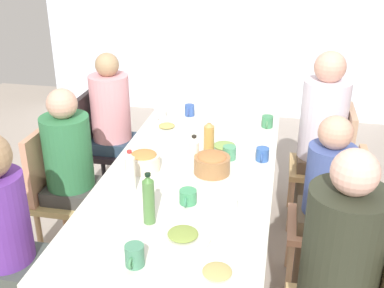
# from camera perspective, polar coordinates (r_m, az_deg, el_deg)

# --- Properties ---
(ground_plane) EXTENTS (6.93, 6.93, 0.00)m
(ground_plane) POSITION_cam_1_polar(r_m,az_deg,el_deg) (3.16, -0.00, -14.99)
(ground_plane) COLOR #9E9184
(wall_left) EXTENTS (0.12, 4.65, 2.60)m
(wall_left) POSITION_cam_1_polar(r_m,az_deg,el_deg) (5.41, 6.45, 16.78)
(wall_left) COLOR silver
(wall_left) RESTS_ON ground_plane
(dining_table) EXTENTS (2.22, 0.94, 0.75)m
(dining_table) POSITION_cam_1_polar(r_m,az_deg,el_deg) (2.78, -0.00, -4.19)
(dining_table) COLOR silver
(dining_table) RESTS_ON ground_plane
(person_0) EXTENTS (0.30, 0.30, 1.21)m
(person_0) POSITION_cam_1_polar(r_m,az_deg,el_deg) (2.44, -21.76, -9.41)
(person_0) COLOR #44483E
(person_0) RESTS_ON ground_plane
(person_1) EXTENTS (0.32, 0.32, 1.27)m
(person_1) POSITION_cam_1_polar(r_m,az_deg,el_deg) (2.09, 17.19, -13.49)
(person_1) COLOR #393F3D
(person_1) RESTS_ON ground_plane
(chair_2) EXTENTS (0.40, 0.40, 0.90)m
(chair_2) POSITION_cam_1_polar(r_m,az_deg,el_deg) (3.12, -15.55, -5.19)
(chair_2) COLOR tan
(chair_2) RESTS_ON ground_plane
(person_2) EXTENTS (0.30, 0.30, 1.18)m
(person_2) POSITION_cam_1_polar(r_m,az_deg,el_deg) (3.00, -14.39, -2.26)
(person_2) COLOR #36433C
(person_2) RESTS_ON ground_plane
(chair_3) EXTENTS (0.40, 0.40, 0.90)m
(chair_3) POSITION_cam_1_polar(r_m,az_deg,el_deg) (3.50, 16.30, -1.98)
(chair_3) COLOR tan
(chair_3) RESTS_ON ground_plane
(person_3) EXTENTS (0.32, 0.32, 1.29)m
(person_3) POSITION_cam_1_polar(r_m,az_deg,el_deg) (3.38, 15.33, 2.13)
(person_3) COLOR brown
(person_3) RESTS_ON ground_plane
(chair_4) EXTENTS (0.40, 0.40, 0.90)m
(chair_4) POSITION_cam_1_polar(r_m,az_deg,el_deg) (2.85, 17.22, -8.52)
(chair_4) COLOR tan
(chair_4) RESTS_ON ground_plane
(person_4) EXTENTS (0.30, 0.30, 1.13)m
(person_4) POSITION_cam_1_polar(r_m,az_deg,el_deg) (2.76, 15.67, -5.73)
(person_4) COLOR brown
(person_4) RESTS_ON ground_plane
(chair_5) EXTENTS (0.40, 0.40, 0.90)m
(chair_5) POSITION_cam_1_polar(r_m,az_deg,el_deg) (3.72, -10.65, 0.28)
(chair_5) COLOR black
(chair_5) RESTS_ON ground_plane
(person_5) EXTENTS (0.30, 0.30, 1.21)m
(person_5) POSITION_cam_1_polar(r_m,az_deg,el_deg) (3.61, -9.55, 3.14)
(person_5) COLOR #2E284B
(person_5) RESTS_ON ground_plane
(plate_0) EXTENTS (0.25, 0.25, 0.04)m
(plate_0) POSITION_cam_1_polar(r_m,az_deg,el_deg) (2.97, 3.92, -0.40)
(plate_0) COLOR silver
(plate_0) RESTS_ON dining_table
(plate_1) EXTENTS (0.20, 0.20, 0.04)m
(plate_1) POSITION_cam_1_polar(r_m,az_deg,el_deg) (3.27, -3.06, 2.01)
(plate_1) COLOR silver
(plate_1) RESTS_ON dining_table
(plate_2) EXTENTS (0.22, 0.22, 0.04)m
(plate_2) POSITION_cam_1_polar(r_m,az_deg,el_deg) (1.95, 3.05, -15.36)
(plate_2) COLOR white
(plate_2) RESTS_ON dining_table
(plate_3) EXTENTS (0.25, 0.25, 0.04)m
(plate_3) POSITION_cam_1_polar(r_m,az_deg,el_deg) (2.15, -1.10, -11.04)
(plate_3) COLOR silver
(plate_3) RESTS_ON dining_table
(bowl_0) EXTENTS (0.20, 0.20, 0.12)m
(bowl_0) POSITION_cam_1_polar(r_m,az_deg,el_deg) (2.67, 2.43, -2.32)
(bowl_0) COLOR #9C6B40
(bowl_0) RESTS_ON dining_table
(bowl_1) EXTENTS (0.19, 0.19, 0.11)m
(bowl_1) POSITION_cam_1_polar(r_m,az_deg,el_deg) (2.72, -5.81, -2.00)
(bowl_1) COLOR beige
(bowl_1) RESTS_ON dining_table
(cup_0) EXTENTS (0.12, 0.08, 0.07)m
(cup_0) POSITION_cam_1_polar(r_m,az_deg,el_deg) (2.34, 4.54, -7.18)
(cup_0) COLOR white
(cup_0) RESTS_ON dining_table
(cup_1) EXTENTS (0.11, 0.07, 0.08)m
(cup_1) POSITION_cam_1_polar(r_m,az_deg,el_deg) (3.50, -0.30, 4.07)
(cup_1) COLOR #34549E
(cup_1) RESTS_ON dining_table
(cup_2) EXTENTS (0.12, 0.08, 0.09)m
(cup_2) POSITION_cam_1_polar(r_m,az_deg,el_deg) (2.00, -6.94, -13.20)
(cup_2) COLOR #478665
(cup_2) RESTS_ON dining_table
(cup_3) EXTENTS (0.11, 0.08, 0.08)m
(cup_3) POSITION_cam_1_polar(r_m,az_deg,el_deg) (2.84, 8.47, -1.25)
(cup_3) COLOR #345DA7
(cup_3) RESTS_ON dining_table
(cup_4) EXTENTS (0.12, 0.08, 0.08)m
(cup_4) POSITION_cam_1_polar(r_m,az_deg,el_deg) (2.84, 4.52, -1.08)
(cup_4) COLOR #4D966A
(cup_4) RESTS_ON dining_table
(cup_5) EXTENTS (0.12, 0.09, 0.07)m
(cup_5) POSITION_cam_1_polar(r_m,az_deg,el_deg) (3.47, -3.89, 3.76)
(cup_5) COLOR white
(cup_5) RESTS_ON dining_table
(cup_6) EXTENTS (0.12, 0.09, 0.07)m
(cup_6) POSITION_cam_1_polar(r_m,az_deg,el_deg) (2.39, -0.50, -6.39)
(cup_6) COLOR #429360
(cup_6) RESTS_ON dining_table
(cup_7) EXTENTS (0.11, 0.08, 0.08)m
(cup_7) POSITION_cam_1_polar(r_m,az_deg,el_deg) (3.33, 9.06, 2.67)
(cup_7) COLOR #3F8656
(cup_7) RESTS_ON dining_table
(bottle_0) EXTENTS (0.05, 0.05, 0.20)m
(bottle_0) POSITION_cam_1_polar(r_m,az_deg,el_deg) (2.71, 0.25, -1.03)
(bottle_0) COLOR silver
(bottle_0) RESTS_ON dining_table
(bottle_1) EXTENTS (0.06, 0.06, 0.26)m
(bottle_1) POSITION_cam_1_polar(r_m,az_deg,el_deg) (2.21, -5.24, -6.67)
(bottle_1) COLOR #4F8041
(bottle_1) RESTS_ON dining_table
(bottle_2) EXTENTS (0.05, 0.05, 0.23)m
(bottle_2) POSITION_cam_1_polar(r_m,az_deg,el_deg) (2.49, -7.42, -3.32)
(bottle_2) COLOR silver
(bottle_2) RESTS_ON dining_table
(bottle_3) EXTENTS (0.06, 0.06, 0.23)m
(bottle_3) POSITION_cam_1_polar(r_m,az_deg,el_deg) (2.85, 2.05, 0.61)
(bottle_3) COLOR #C59143
(bottle_3) RESTS_ON dining_table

